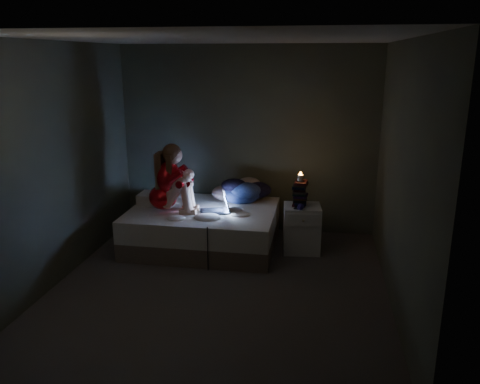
% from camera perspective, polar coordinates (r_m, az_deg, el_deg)
% --- Properties ---
extents(floor, '(3.60, 3.80, 0.02)m').
position_cam_1_polar(floor, '(5.38, -2.37, -11.22)').
color(floor, '#474342').
rests_on(floor, ground).
extents(ceiling, '(3.60, 3.80, 0.02)m').
position_cam_1_polar(ceiling, '(4.79, -2.74, 17.90)').
color(ceiling, silver).
rests_on(ceiling, ground).
extents(wall_back, '(3.60, 0.02, 2.60)m').
position_cam_1_polar(wall_back, '(6.77, 0.89, 6.18)').
color(wall_back, '#393A36').
rests_on(wall_back, ground).
extents(wall_front, '(3.60, 0.02, 2.60)m').
position_cam_1_polar(wall_front, '(3.17, -9.86, -5.48)').
color(wall_front, '#393A36').
rests_on(wall_front, ground).
extents(wall_left, '(0.02, 3.80, 2.60)m').
position_cam_1_polar(wall_left, '(5.59, -21.03, 3.05)').
color(wall_left, '#393A36').
rests_on(wall_left, ground).
extents(wall_right, '(0.02, 3.80, 2.60)m').
position_cam_1_polar(wall_right, '(4.88, 18.72, 1.52)').
color(wall_right, '#393A36').
rests_on(wall_right, ground).
extents(bed, '(1.88, 1.41, 0.52)m').
position_cam_1_polar(bed, '(6.35, -4.39, -4.25)').
color(bed, beige).
rests_on(bed, ground).
extents(pillow, '(0.46, 0.33, 0.13)m').
position_cam_1_polar(pillow, '(6.59, -9.89, -0.72)').
color(pillow, silver).
rests_on(pillow, bed).
extents(woman, '(0.57, 0.39, 0.88)m').
position_cam_1_polar(woman, '(6.14, -9.24, 1.70)').
color(woman, '#A60001').
rests_on(woman, bed).
extents(laptop, '(0.43, 0.36, 0.26)m').
position_cam_1_polar(laptop, '(6.10, -3.07, -1.23)').
color(laptop, black).
rests_on(laptop, bed).
extents(clothes_pile, '(0.70, 0.63, 0.35)m').
position_cam_1_polar(clothes_pile, '(6.52, 0.05, 0.31)').
color(clothes_pile, navy).
rests_on(clothes_pile, bed).
extents(nightstand, '(0.50, 0.46, 0.61)m').
position_cam_1_polar(nightstand, '(6.22, 7.34, -4.32)').
color(nightstand, silver).
rests_on(nightstand, ground).
extents(book_stack, '(0.19, 0.25, 0.33)m').
position_cam_1_polar(book_stack, '(6.10, 7.14, -0.10)').
color(book_stack, black).
rests_on(book_stack, nightstand).
extents(candle, '(0.07, 0.07, 0.08)m').
position_cam_1_polar(candle, '(6.05, 7.20, 1.76)').
color(candle, beige).
rests_on(candle, book_stack).
extents(phone, '(0.10, 0.15, 0.01)m').
position_cam_1_polar(phone, '(6.04, 6.75, -1.80)').
color(phone, black).
rests_on(phone, nightstand).
extents(blue_orb, '(0.08, 0.08, 0.08)m').
position_cam_1_polar(blue_orb, '(5.95, 7.05, -1.74)').
color(blue_orb, navy).
rests_on(blue_orb, nightstand).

